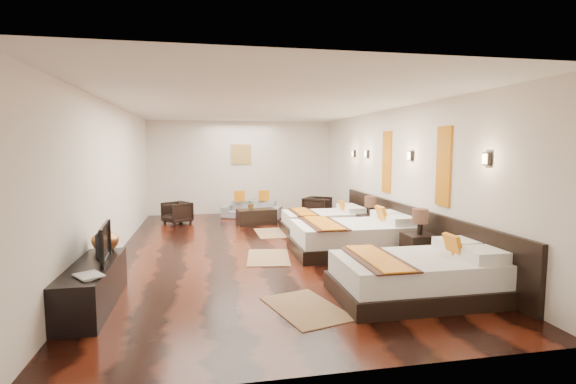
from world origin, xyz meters
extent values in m
cube|color=black|center=(0.00, 0.00, 0.00)|extent=(5.50, 9.50, 0.01)
cube|color=white|center=(0.00, 0.00, 2.80)|extent=(5.50, 9.50, 0.01)
cube|color=silver|center=(0.00, 4.75, 1.40)|extent=(5.50, 0.01, 2.80)
cube|color=silver|center=(-2.75, 0.00, 1.40)|extent=(0.01, 9.50, 2.80)
cube|color=silver|center=(2.75, 0.00, 1.40)|extent=(0.01, 9.50, 2.80)
cube|color=black|center=(2.71, -0.80, 0.45)|extent=(0.08, 6.60, 0.90)
cube|color=black|center=(1.67, -3.10, 0.12)|extent=(2.20, 1.36, 0.23)
cube|color=white|center=(1.67, -3.10, 0.39)|extent=(2.10, 1.26, 0.31)
cube|color=orange|center=(2.19, -3.10, 0.67)|extent=(0.16, 0.34, 0.34)
cube|color=#38190F|center=(1.09, -3.10, 0.56)|extent=(0.58, 1.38, 0.02)
cube|color=orange|center=(1.09, -3.10, 0.57)|extent=(0.40, 1.38, 0.02)
cube|color=black|center=(1.67, -0.66, 0.12)|extent=(2.34, 1.45, 0.24)
cube|color=white|center=(1.67, -0.66, 0.41)|extent=(2.22, 1.33, 0.33)
cube|color=orange|center=(2.23, -0.66, 0.71)|extent=(0.17, 0.36, 0.36)
cube|color=#38190F|center=(1.06, -0.66, 0.59)|extent=(0.61, 1.47, 0.02)
cube|color=orange|center=(1.06, -0.66, 0.61)|extent=(0.42, 1.47, 0.02)
cube|color=black|center=(1.67, 1.43, 0.10)|extent=(1.95, 1.21, 0.20)
cube|color=white|center=(1.67, 1.43, 0.34)|extent=(1.85, 1.11, 0.28)
cube|color=orange|center=(2.13, 1.43, 0.59)|extent=(0.14, 0.30, 0.30)
cube|color=#38190F|center=(1.16, 1.43, 0.49)|extent=(0.51, 1.22, 0.02)
cube|color=orange|center=(1.16, 1.43, 0.51)|extent=(0.35, 1.22, 0.02)
cube|color=black|center=(2.44, -1.71, 0.28)|extent=(0.50, 0.50, 0.55)
cylinder|color=black|center=(2.44, -1.71, 0.66)|extent=(0.09, 0.09, 0.22)
cylinder|color=#3F2619|center=(2.44, -1.71, 0.86)|extent=(0.26, 0.26, 0.24)
cube|color=black|center=(2.44, 0.46, 0.27)|extent=(0.48, 0.48, 0.53)
cylinder|color=black|center=(2.44, 0.46, 0.64)|extent=(0.09, 0.09, 0.21)
cylinder|color=#3F2619|center=(2.44, 0.46, 0.83)|extent=(0.26, 0.26, 0.23)
cube|color=olive|center=(0.11, -3.21, 0.01)|extent=(1.05, 1.36, 0.01)
cube|color=olive|center=(0.02, -0.68, 0.01)|extent=(0.90, 1.29, 0.01)
cube|color=olive|center=(0.45, 1.50, 0.01)|extent=(0.77, 1.21, 0.01)
cube|color=black|center=(-2.50, -2.65, 0.28)|extent=(0.50, 1.80, 0.55)
imported|color=black|center=(-2.45, -2.49, 0.79)|extent=(0.18, 0.84, 0.48)
imported|color=black|center=(-2.50, -3.27, 0.57)|extent=(0.40, 0.42, 0.03)
imported|color=brown|center=(-2.50, -1.89, 0.74)|extent=(0.37, 0.37, 0.38)
imported|color=gray|center=(0.21, 3.78, 0.24)|extent=(1.79, 1.22, 0.49)
imported|color=black|center=(-1.84, 3.27, 0.29)|extent=(0.87, 0.87, 0.58)
imported|color=black|center=(2.00, 3.25, 0.31)|extent=(0.95, 0.95, 0.63)
cube|color=black|center=(0.21, 2.73, 0.20)|extent=(1.06, 0.62, 0.40)
imported|color=#2B5B1E|center=(0.08, 2.77, 0.54)|extent=(0.32, 0.30, 0.28)
cube|color=#D86014|center=(2.73, -1.90, 1.70)|extent=(0.04, 0.40, 1.30)
cube|color=#D86014|center=(2.73, 0.30, 1.70)|extent=(0.04, 0.40, 1.30)
cube|color=black|center=(2.71, -3.00, 1.85)|extent=(0.06, 0.12, 0.18)
cube|color=#FFD18C|center=(2.68, -3.00, 1.85)|extent=(0.02, 0.10, 0.14)
cube|color=black|center=(2.71, -0.80, 1.85)|extent=(0.06, 0.12, 0.18)
cube|color=#FFD18C|center=(2.68, -0.80, 1.85)|extent=(0.02, 0.10, 0.14)
cube|color=black|center=(2.71, 1.40, 1.85)|extent=(0.06, 0.12, 0.18)
cube|color=#FFD18C|center=(2.68, 1.40, 1.85)|extent=(0.02, 0.10, 0.14)
cube|color=black|center=(2.71, 2.30, 1.85)|extent=(0.06, 0.12, 0.18)
cube|color=#FFD18C|center=(2.68, 2.30, 1.85)|extent=(0.02, 0.10, 0.14)
cube|color=#AD873F|center=(0.00, 4.73, 1.80)|extent=(0.60, 0.04, 0.60)
camera|label=1|loc=(-1.09, -8.19, 2.00)|focal=26.45mm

